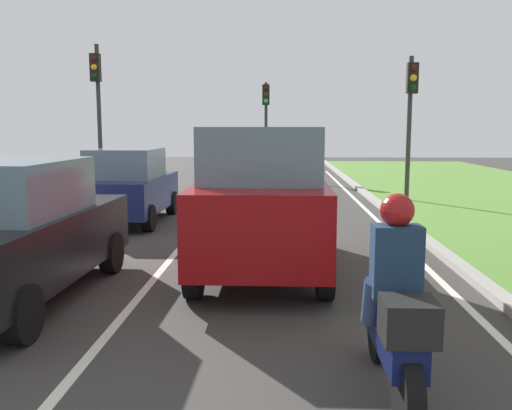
{
  "coord_description": "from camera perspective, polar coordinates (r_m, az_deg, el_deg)",
  "views": [
    {
      "loc": [
        1.2,
        0.77,
        2.27
      ],
      "look_at": [
        0.86,
        8.44,
        1.2
      ],
      "focal_mm": 39.02,
      "sensor_mm": 36.0,
      "label": 1
    }
  ],
  "objects": [
    {
      "name": "car_sedan_left_lane",
      "position": [
        7.92,
        -23.73,
        -2.57
      ],
      "size": [
        1.91,
        4.34,
        1.86
      ],
      "rotation": [
        0.0,
        0.0,
        -0.02
      ],
      "color": "black",
      "rests_on": "ground"
    },
    {
      "name": "curb_right",
      "position": [
        13.73,
        14.67,
        -1.59
      ],
      "size": [
        0.24,
        48.0,
        0.12
      ],
      "primitive_type": "cube",
      "color": "#9E9B93",
      "rests_on": "ground"
    },
    {
      "name": "traffic_light_far_median",
      "position": [
        25.37,
        1.03,
        9.53
      ],
      "size": [
        0.32,
        0.5,
        4.28
      ],
      "color": "#2D2D2D",
      "rests_on": "ground"
    },
    {
      "name": "car_hatchback_far",
      "position": [
        13.7,
        -12.89,
        1.91
      ],
      "size": [
        1.75,
        3.71,
        1.78
      ],
      "rotation": [
        0.0,
        0.0,
        -0.01
      ],
      "color": "navy",
      "rests_on": "ground"
    },
    {
      "name": "ground_plane",
      "position": [
        13.48,
        -2.64,
        -1.77
      ],
      "size": [
        60.0,
        60.0,
        0.0
      ],
      "primitive_type": "plane",
      "color": "#383533"
    },
    {
      "name": "rider_person",
      "position": [
        4.77,
        14.12,
        -5.41
      ],
      "size": [
        0.5,
        0.4,
        1.16
      ],
      "rotation": [
        0.0,
        0.0,
        0.0
      ],
      "color": "#192D47",
      "rests_on": "ground"
    },
    {
      "name": "traffic_light_overhead_left",
      "position": [
        19.5,
        -15.96,
        10.78
      ],
      "size": [
        0.32,
        0.5,
        5.0
      ],
      "color": "#2D2D2D",
      "rests_on": "ground"
    },
    {
      "name": "car_suv_ahead",
      "position": [
        8.76,
        0.66,
        0.69
      ],
      "size": [
        1.98,
        4.51,
        2.28
      ],
      "rotation": [
        0.0,
        0.0,
        0.0
      ],
      "color": "maroon",
      "rests_on": "ground"
    },
    {
      "name": "motorcycle",
      "position": [
        4.9,
        13.99,
        -12.6
      ],
      "size": [
        0.4,
        1.9,
        1.01
      ],
      "rotation": [
        0.0,
        0.0,
        0.0
      ],
      "color": "#0C143F",
      "rests_on": "ground"
    },
    {
      "name": "traffic_light_near_right",
      "position": [
        17.57,
        15.59,
        10.0
      ],
      "size": [
        0.32,
        0.5,
        4.4
      ],
      "color": "#2D2D2D",
      "rests_on": "ground"
    },
    {
      "name": "lane_line_center",
      "position": [
        13.56,
        -5.59,
        -1.73
      ],
      "size": [
        0.12,
        32.0,
        0.01
      ],
      "primitive_type": "cube",
      "color": "silver",
      "rests_on": "ground"
    },
    {
      "name": "lane_line_right_edge",
      "position": [
        13.64,
        12.61,
        -1.83
      ],
      "size": [
        0.12,
        32.0,
        0.01
      ],
      "primitive_type": "cube",
      "color": "silver",
      "rests_on": "ground"
    }
  ]
}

